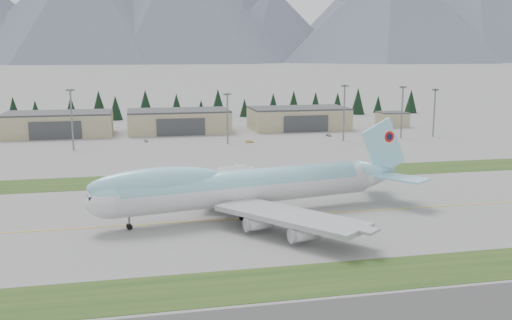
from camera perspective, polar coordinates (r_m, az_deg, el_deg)
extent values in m
plane|color=slate|center=(135.03, 3.79, -5.55)|extent=(7000.00, 7000.00, 0.00)
cube|color=#234318|center=(101.03, 9.80, -11.38)|extent=(400.00, 14.00, 0.08)
cube|color=#234318|center=(177.41, -0.18, -1.58)|extent=(400.00, 18.00, 0.08)
cube|color=yellow|center=(135.03, 3.79, -5.55)|extent=(400.00, 0.40, 0.02)
cylinder|color=silver|center=(133.14, -0.87, -2.91)|extent=(62.16, 18.40, 7.18)
cylinder|color=#8FD8EB|center=(132.43, -1.32, -2.39)|extent=(57.72, 17.05, 6.63)
ellipsoid|color=silver|center=(125.34, -14.15, -4.10)|extent=(12.62, 9.17, 7.18)
ellipsoid|color=#8FD8EB|center=(125.01, -14.18, -3.51)|extent=(10.57, 7.75, 6.09)
ellipsoid|color=#8FD8EB|center=(126.28, -9.76, -2.22)|extent=(31.11, 11.59, 6.63)
cube|color=#0C1433|center=(124.52, -15.95, -3.60)|extent=(2.86, 3.26, 1.43)
cone|color=silver|center=(150.20, 12.16, -1.58)|extent=(14.33, 9.35, 7.04)
cone|color=#8FD8EB|center=(149.93, 12.18, -1.09)|extent=(13.13, 8.53, 6.41)
cube|color=#8FD8EB|center=(149.45, 12.62, 1.27)|extent=(13.28, 3.10, 15.26)
cylinder|color=silver|center=(150.17, 12.98, 2.33)|extent=(3.95, 0.95, 3.98)
cylinder|color=red|center=(150.26, 12.96, 2.33)|extent=(2.87, 0.74, 2.87)
cylinder|color=#0C1433|center=(150.35, 12.93, 2.34)|extent=(1.67, 0.52, 1.66)
cube|color=#8FD8EB|center=(156.64, 11.46, -0.80)|extent=(9.45, 13.43, 0.51)
cube|color=#8FD8EB|center=(146.11, 14.37, -1.75)|extent=(12.47, 13.75, 0.51)
cube|color=#9FA3A7|center=(150.95, -2.66, -2.06)|extent=(19.96, 34.78, 1.11)
cube|color=#9FA3A7|center=(118.41, 3.43, -5.65)|extent=(28.88, 32.47, 1.11)
cylinder|color=silver|center=(145.74, -3.94, -3.39)|extent=(6.16, 3.77, 2.76)
cylinder|color=silver|center=(156.91, -3.28, -2.36)|extent=(6.16, 3.77, 2.76)
cylinder|color=silver|center=(120.83, 0.31, -6.34)|extent=(6.16, 3.77, 2.76)
cylinder|color=silver|center=(114.18, 4.87, -7.40)|extent=(6.16, 3.77, 2.76)
cylinder|color=slate|center=(127.19, -12.57, -6.19)|extent=(0.57, 0.57, 2.65)
cylinder|color=slate|center=(136.79, -2.03, -4.69)|extent=(0.72, 0.72, 2.87)
cylinder|color=slate|center=(130.84, -1.00, -5.40)|extent=(0.72, 0.72, 2.87)
cylinder|color=slate|center=(138.76, 0.11, -4.46)|extent=(0.72, 0.72, 2.87)
cylinder|color=slate|center=(132.90, 1.23, -5.15)|extent=(0.72, 0.72, 2.87)
cylinder|color=black|center=(126.98, -12.52, -6.56)|extent=(1.27, 0.60, 1.22)
cylinder|color=black|center=(127.82, -12.59, -6.45)|extent=(1.27, 0.60, 1.22)
cylinder|color=black|center=(137.00, -2.03, -5.00)|extent=(1.41, 0.79, 1.33)
cylinder|color=black|center=(131.05, -1.00, -5.73)|extent=(1.41, 0.79, 1.33)
cylinder|color=black|center=(138.97, 0.11, -4.77)|extent=(1.41, 0.79, 1.33)
cylinder|color=black|center=(133.11, 1.22, -5.47)|extent=(1.41, 0.79, 1.33)
cube|color=#9A926C|center=(278.65, -19.11, 3.36)|extent=(48.00, 26.00, 10.00)
cube|color=#37393C|center=(278.07, -19.18, 4.46)|extent=(48.00, 26.00, 0.80)
cube|color=#37393C|center=(265.68, -19.43, 2.79)|extent=(22.08, 0.60, 8.00)
cube|color=#9A926C|center=(277.34, -7.74, 3.81)|extent=(48.00, 26.00, 10.00)
cube|color=#37393C|center=(276.75, -7.77, 4.92)|extent=(48.00, 26.00, 0.80)
cube|color=#37393C|center=(264.30, -7.51, 3.27)|extent=(22.08, 0.60, 8.00)
cube|color=#9A926C|center=(288.13, 4.26, 4.14)|extent=(48.00, 26.00, 10.00)
cube|color=#37393C|center=(287.57, 4.28, 5.21)|extent=(48.00, 26.00, 0.80)
cube|color=#37393C|center=(275.60, 5.04, 3.62)|extent=(22.08, 0.60, 8.00)
cube|color=#9A926C|center=(304.32, 13.46, 3.94)|extent=(14.00, 12.00, 7.00)
cube|color=#37393C|center=(303.92, 13.49, 4.65)|extent=(14.00, 12.00, 0.60)
cylinder|color=slate|center=(233.65, -17.93, 3.74)|extent=(0.70, 0.70, 23.09)
cube|color=slate|center=(232.62, -18.10, 6.66)|extent=(3.20, 3.20, 0.80)
cylinder|color=slate|center=(238.31, -2.86, 4.05)|extent=(0.70, 0.70, 20.43)
cube|color=slate|center=(237.32, -2.89, 6.60)|extent=(3.20, 3.20, 0.80)
cylinder|color=slate|center=(248.81, 8.80, 4.56)|extent=(0.70, 0.70, 23.39)
cube|color=slate|center=(247.84, 8.88, 7.34)|extent=(3.20, 3.20, 0.80)
cylinder|color=slate|center=(262.61, 14.38, 4.55)|extent=(0.70, 0.70, 22.36)
cube|color=slate|center=(261.70, 14.50, 7.07)|extent=(3.20, 3.20, 0.80)
cylinder|color=slate|center=(271.81, 17.39, 4.44)|extent=(0.70, 0.70, 20.89)
cube|color=slate|center=(270.94, 17.52, 6.72)|extent=(3.20, 3.20, 0.80)
imported|color=#BBBBBD|center=(249.93, -10.95, 1.81)|extent=(2.07, 3.53, 1.13)
imported|color=gold|center=(243.02, -0.66, 1.76)|extent=(3.53, 1.75, 1.11)
imported|color=#999A9E|center=(263.84, 7.29, 2.38)|extent=(1.85, 4.01, 1.13)
cone|color=black|center=(345.30, -23.10, 4.72)|extent=(7.75, 7.75, 13.84)
cone|color=black|center=(342.32, -21.19, 4.63)|extent=(6.58, 6.58, 11.75)
cone|color=black|center=(338.53, -18.00, 4.94)|extent=(7.74, 7.74, 13.82)
cone|color=black|center=(336.03, -15.43, 5.30)|extent=(9.43, 9.43, 16.84)
cone|color=black|center=(334.32, -13.87, 5.10)|extent=(7.82, 7.82, 13.96)
cone|color=black|center=(335.96, -10.99, 5.50)|extent=(9.49, 9.49, 16.94)
cone|color=black|center=(337.36, -7.95, 5.40)|extent=(8.08, 8.08, 14.42)
cone|color=black|center=(341.71, -5.50, 5.16)|extent=(5.74, 5.74, 10.25)
cone|color=black|center=(345.19, -3.81, 5.77)|extent=(9.24, 9.24, 16.51)
cone|color=black|center=(341.53, -1.16, 5.26)|extent=(6.06, 6.06, 10.82)
cone|color=black|center=(350.65, 1.73, 5.63)|extent=(7.68, 7.68, 13.71)
cone|color=black|center=(354.85, 3.79, 5.77)|extent=(8.36, 8.36, 14.93)
cone|color=black|center=(357.46, 5.97, 5.70)|extent=(7.85, 7.85, 14.02)
cone|color=black|center=(361.02, 8.15, 5.67)|extent=(7.63, 7.63, 13.63)
cone|color=black|center=(360.83, 10.16, 5.82)|extent=(9.16, 9.16, 16.36)
cone|color=black|center=(371.76, 12.11, 5.49)|extent=(6.22, 6.22, 11.11)
cone|color=black|center=(376.68, 15.24, 5.70)|extent=(8.34, 8.34, 14.89)
cone|color=#464C5E|center=(2333.16, -16.68, 14.67)|extent=(956.47, 956.47, 434.98)
cone|color=#464C5E|center=(2364.11, -7.85, 15.17)|extent=(993.03, 993.03, 453.41)
cone|color=#464C5E|center=(2481.12, 1.59, 13.41)|extent=(629.71, 629.71, 312.52)
cone|color=silver|center=(2487.36, 1.60, 15.57)|extent=(239.29, 239.29, 125.01)
cone|color=#464C5E|center=(2450.49, 13.35, 14.53)|extent=(978.98, 978.98, 427.84)
cone|color=#464C5E|center=(2889.89, 20.70, 14.40)|extent=(1186.12, 1186.12, 517.31)
cone|color=#464C5E|center=(3035.38, -15.67, 13.99)|extent=(933.32, 933.32, 466.66)
cone|color=#464C5E|center=(3078.71, -2.14, 14.54)|extent=(980.44, 980.44, 490.22)
cone|color=#464C5E|center=(3273.24, 10.39, 13.94)|extent=(935.15, 935.15, 467.57)
cone|color=#464C5E|center=(3597.61, 21.06, 13.44)|extent=(1017.50, 1017.50, 508.75)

